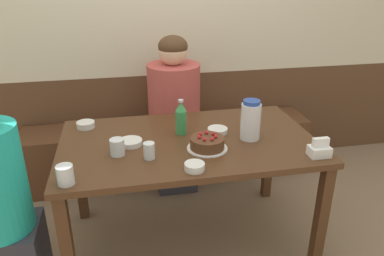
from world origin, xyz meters
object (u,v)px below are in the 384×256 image
soju_bottle (181,118)px  bowl_side_dish (131,142)px  glass_water_tall (117,147)px  bowl_rice_small (195,167)px  bowl_sauce_shallow (218,130)px  bench_seat (170,150)px  glass_tumbler_short (149,151)px  person_pale_blue_shirt (174,115)px  birthday_cake (207,143)px  water_pitcher (251,120)px  napkin_holder (319,149)px  bowl_soup_white (86,125)px  glass_shot_small (65,175)px

soju_bottle → bowl_side_dish: soju_bottle is taller
soju_bottle → glass_water_tall: soju_bottle is taller
bowl_rice_small → bowl_sauce_shallow: bearing=61.1°
bench_seat → bowl_rice_small: bowl_rice_small is taller
bowl_side_dish → glass_tumbler_short: 0.21m
person_pale_blue_shirt → glass_tumbler_short: bearing=-16.9°
bowl_side_dish → birthday_cake: bearing=-18.3°
bowl_rice_small → glass_tumbler_short: (-0.21, 0.17, 0.03)m
water_pitcher → glass_tumbler_short: water_pitcher is taller
napkin_holder → birthday_cake: bearing=160.3°
water_pitcher → bowl_soup_white: size_ratio=2.11×
bowl_side_dish → bowl_soup_white: bearing=131.1°
bowl_rice_small → glass_tumbler_short: glass_tumbler_short is taller
bowl_soup_white → glass_tumbler_short: size_ratio=1.27×
bowl_sauce_shallow → glass_shot_small: glass_shot_small is taller
glass_water_tall → glass_shot_small: bearing=-133.8°
birthday_cake → bowl_sauce_shallow: birthday_cake is taller
bowl_soup_white → bowl_sauce_shallow: bowl_soup_white is taller
bowl_side_dish → glass_water_tall: (-0.07, -0.11, 0.03)m
glass_shot_small → person_pale_blue_shirt: (0.67, 1.05, -0.16)m
bowl_soup_white → glass_water_tall: size_ratio=1.24×
birthday_cake → glass_shot_small: (-0.72, -0.22, 0.01)m
glass_water_tall → bowl_soup_white: bearing=114.7°
soju_bottle → person_pale_blue_shirt: 0.64m
bench_seat → napkin_holder: napkin_holder is taller
bench_seat → bowl_side_dish: (-0.33, -0.83, 0.50)m
birthday_cake → bowl_soup_white: size_ratio=2.02×
bench_seat → person_pale_blue_shirt: bearing=-79.8°
bowl_soup_white → bowl_side_dish: bearing=-48.9°
bench_seat → bowl_soup_white: 0.94m
bowl_sauce_shallow → glass_water_tall: size_ratio=1.35×
bench_seat → soju_bottle: (-0.03, -0.74, 0.59)m
bowl_side_dish → glass_water_tall: size_ratio=1.47×
glass_shot_small → bowl_rice_small: bearing=0.9°
birthday_cake → napkin_holder: bearing=-19.7°
soju_bottle → person_pale_blue_shirt: size_ratio=0.18×
bowl_rice_small → person_pale_blue_shirt: 1.05m
water_pitcher → napkin_holder: (0.29, -0.28, -0.08)m
glass_tumbler_short → person_pale_blue_shirt: size_ratio=0.07×
birthday_cake → bowl_rice_small: bearing=-118.4°
water_pitcher → glass_shot_small: water_pitcher is taller
napkin_holder → glass_shot_small: napkin_holder is taller
napkin_holder → person_pale_blue_shirt: size_ratio=0.09×
soju_bottle → bowl_soup_white: 0.61m
bowl_side_dish → glass_water_tall: glass_water_tall is taller
bowl_rice_small → person_pale_blue_shirt: (0.06, 1.04, -0.13)m
bowl_rice_small → person_pale_blue_shirt: size_ratio=0.08×
water_pitcher → napkin_holder: water_pitcher is taller
bowl_rice_small → water_pitcher: bearing=37.2°
glass_water_tall → bowl_rice_small: bearing=-33.1°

